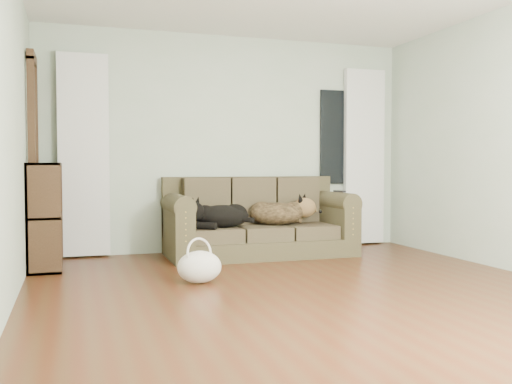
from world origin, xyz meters
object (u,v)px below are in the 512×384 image
object	(u,v)px
dog_shepherd	(279,212)
bookshelf	(45,218)
tote_bag	(199,265)
sofa	(260,216)
dog_black_lab	(219,216)

from	to	relation	value
dog_shepherd	bookshelf	distance (m)	2.55
dog_shepherd	tote_bag	size ratio (longest dim) A/B	1.66
bookshelf	sofa	bearing A→B (deg)	7.67
dog_black_lab	tote_bag	world-z (taller)	dog_black_lab
dog_shepherd	bookshelf	world-z (taller)	bookshelf
sofa	tote_bag	xyz separation A→B (m)	(-0.99, -1.32, -0.29)
sofa	bookshelf	xyz separation A→B (m)	(-2.31, -0.10, 0.05)
bookshelf	tote_bag	bearing A→B (deg)	-37.69
tote_bag	bookshelf	distance (m)	1.83
tote_bag	sofa	bearing A→B (deg)	53.06
dog_shepherd	tote_bag	distance (m)	1.83
dog_black_lab	tote_bag	distance (m)	1.36
dog_black_lab	tote_bag	xyz separation A→B (m)	(-0.48, -1.23, -0.32)
dog_shepherd	tote_bag	world-z (taller)	dog_shepherd
sofa	dog_black_lab	size ratio (longest dim) A/B	3.47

